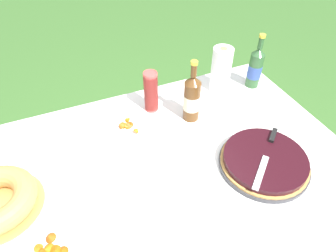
% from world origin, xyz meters
% --- Properties ---
extents(ground_plane, '(16.00, 16.00, 0.00)m').
position_xyz_m(ground_plane, '(0.00, 0.00, 0.00)').
color(ground_plane, '#3D6B2D').
extents(garden_table, '(1.72, 1.16, 0.77)m').
position_xyz_m(garden_table, '(0.00, 0.00, 0.71)').
color(garden_table, '#A87A47').
rests_on(garden_table, ground_plane).
extents(tablecloth, '(1.73, 1.17, 0.10)m').
position_xyz_m(tablecloth, '(0.00, 0.00, 0.76)').
color(tablecloth, white).
rests_on(tablecloth, garden_table).
extents(berry_tart, '(0.39, 0.39, 0.06)m').
position_xyz_m(berry_tart, '(0.42, -0.16, 0.81)').
color(berry_tart, '#38383D').
rests_on(berry_tart, tablecloth).
extents(serving_knife, '(0.30, 0.26, 0.01)m').
position_xyz_m(serving_knife, '(0.45, -0.14, 0.84)').
color(serving_knife, silver).
rests_on(serving_knife, berry_tart).
extents(cup_stack, '(0.07, 0.07, 0.23)m').
position_xyz_m(cup_stack, '(0.11, 0.40, 0.89)').
color(cup_stack, '#E04C47').
rests_on(cup_stack, tablecloth).
extents(cider_bottle_green, '(0.08, 0.08, 0.32)m').
position_xyz_m(cider_bottle_green, '(0.73, 0.38, 0.90)').
color(cider_bottle_green, '#2D562D').
rests_on(cider_bottle_green, tablecloth).
extents(cider_bottle_amber, '(0.08, 0.08, 0.33)m').
position_xyz_m(cider_bottle_amber, '(0.27, 0.26, 0.90)').
color(cider_bottle_amber, brown).
rests_on(cider_bottle_amber, tablecloth).
extents(snack_plate_left, '(0.24, 0.24, 0.06)m').
position_xyz_m(snack_plate_left, '(-0.05, 0.31, 0.79)').
color(snack_plate_left, white).
rests_on(snack_plate_left, tablecloth).
extents(paper_towel_roll, '(0.11, 0.11, 0.26)m').
position_xyz_m(paper_towel_roll, '(0.53, 0.42, 0.91)').
color(paper_towel_roll, white).
rests_on(paper_towel_roll, tablecloth).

